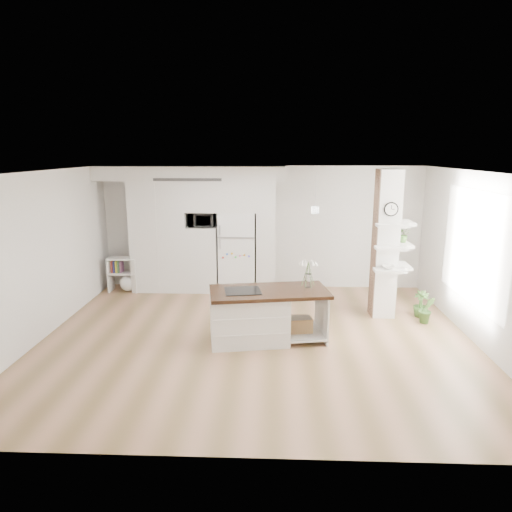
{
  "coord_description": "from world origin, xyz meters",
  "views": [
    {
      "loc": [
        0.27,
        -6.99,
        3.0
      ],
      "look_at": [
        -0.05,
        0.9,
        1.18
      ],
      "focal_mm": 32.0,
      "sensor_mm": 36.0,
      "label": 1
    }
  ],
  "objects": [
    {
      "name": "floor",
      "position": [
        0.0,
        0.0,
        0.0
      ],
      "size": [
        7.0,
        6.0,
        0.01
      ],
      "primitive_type": "cube",
      "color": "#AC7D5D",
      "rests_on": "ground"
    },
    {
      "name": "room",
      "position": [
        0.0,
        0.0,
        1.86
      ],
      "size": [
        7.04,
        6.04,
        2.72
      ],
      "color": "white",
      "rests_on": "ground"
    },
    {
      "name": "cabinet_wall",
      "position": [
        -1.45,
        2.67,
        1.51
      ],
      "size": [
        4.0,
        0.71,
        2.7
      ],
      "color": "white",
      "rests_on": "floor"
    },
    {
      "name": "refrigerator",
      "position": [
        -0.53,
        2.68,
        0.88
      ],
      "size": [
        0.78,
        0.69,
        1.75
      ],
      "color": "white",
      "rests_on": "floor"
    },
    {
      "name": "column",
      "position": [
        2.38,
        1.13,
        1.35
      ],
      "size": [
        0.69,
        0.9,
        2.7
      ],
      "color": "silver",
      "rests_on": "floor"
    },
    {
      "name": "window",
      "position": [
        3.48,
        0.3,
        1.5
      ],
      "size": [
        0.0,
        2.4,
        2.4
      ],
      "primitive_type": "plane",
      "rotation": [
        1.57,
        0.0,
        -1.57
      ],
      "color": "white",
      "rests_on": "room"
    },
    {
      "name": "pendant_light",
      "position": [
        1.7,
        0.15,
        2.12
      ],
      "size": [
        0.12,
        0.12,
        0.1
      ],
      "primitive_type": "cylinder",
      "color": "white",
      "rests_on": "room"
    },
    {
      "name": "kitchen_island",
      "position": [
        -0.01,
        -0.07,
        0.44
      ],
      "size": [
        2.0,
        1.19,
        1.41
      ],
      "rotation": [
        0.0,
        0.0,
        0.17
      ],
      "color": "white",
      "rests_on": "floor"
    },
    {
      "name": "bookshelf",
      "position": [
        -2.97,
        2.5,
        0.33
      ],
      "size": [
        0.64,
        0.38,
        0.76
      ],
      "rotation": [
        0.0,
        0.0,
        -0.02
      ],
      "color": "white",
      "rests_on": "floor"
    },
    {
      "name": "floor_plant_a",
      "position": [
        3.0,
        0.81,
        0.25
      ],
      "size": [
        0.28,
        0.23,
        0.5
      ],
      "primitive_type": "imported",
      "rotation": [
        0.0,
        0.0,
        0.04
      ],
      "color": "#396227",
      "rests_on": "floor"
    },
    {
      "name": "floor_plant_b",
      "position": [
        3.0,
        1.15,
        0.24
      ],
      "size": [
        0.36,
        0.36,
        0.48
      ],
      "primitive_type": "imported",
      "rotation": [
        0.0,
        0.0,
        -0.42
      ],
      "color": "#396227",
      "rests_on": "floor"
    },
    {
      "name": "microwave",
      "position": [
        -1.27,
        2.62,
        1.57
      ],
      "size": [
        0.54,
        0.37,
        0.3
      ],
      "primitive_type": "imported",
      "color": "#2D2D2D",
      "rests_on": "cabinet_wall"
    },
    {
      "name": "shelf_plant",
      "position": [
        2.63,
        1.3,
        1.52
      ],
      "size": [
        0.27,
        0.23,
        0.3
      ],
      "primitive_type": "imported",
      "color": "#396227",
      "rests_on": "column"
    },
    {
      "name": "decor_bowl",
      "position": [
        2.3,
        0.9,
        1.0
      ],
      "size": [
        0.22,
        0.22,
        0.05
      ],
      "primitive_type": "imported",
      "color": "white",
      "rests_on": "column"
    }
  ]
}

